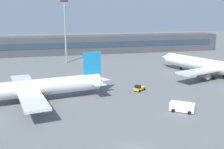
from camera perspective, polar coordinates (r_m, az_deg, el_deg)
name	(u,v)px	position (r m, az deg, el deg)	size (l,w,h in m)	color
ground_plane	(91,86)	(80.78, -4.37, -2.31)	(400.00, 400.00, 0.00)	slate
terminal_building	(70,45)	(142.64, -8.67, 6.02)	(159.17, 12.13, 9.00)	#3F4247
airplane_near	(21,89)	(67.68, -18.15, -2.93)	(45.06, 31.76, 11.19)	silver
airplane_mid	(213,66)	(96.00, 20.08, 1.56)	(32.68, 45.59, 11.76)	white
baggage_tug_yellow	(139,88)	(75.44, 5.58, -2.80)	(3.75, 3.41, 1.75)	yellow
service_van_white	(182,107)	(61.60, 14.22, -6.46)	(5.33, 4.77, 2.08)	white
floodlight_tower_west	(65,27)	(116.79, -9.59, 9.68)	(3.20, 0.80, 25.93)	gray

